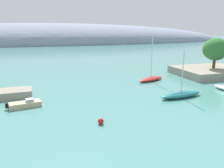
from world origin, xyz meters
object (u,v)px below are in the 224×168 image
(tree_clump_shore, at_px, (215,49))
(mooring_buoy_red, at_px, (101,121))
(sailboat_red_near_shore, at_px, (151,78))
(sailboat_teal_outer_mooring, at_px, (181,94))
(motorboat_sand_foreground, at_px, (25,104))

(tree_clump_shore, xyz_separation_m, mooring_buoy_red, (-34.13, -20.50, -6.10))
(sailboat_red_near_shore, distance_m, sailboat_teal_outer_mooring, 12.90)
(mooring_buoy_red, bearing_deg, sailboat_red_near_shore, 49.79)
(tree_clump_shore, relative_size, mooring_buoy_red, 9.94)
(mooring_buoy_red, bearing_deg, tree_clump_shore, 30.99)
(sailboat_teal_outer_mooring, height_order, motorboat_sand_foreground, sailboat_teal_outer_mooring)
(sailboat_teal_outer_mooring, height_order, mooring_buoy_red, sailboat_teal_outer_mooring)
(sailboat_teal_outer_mooring, xyz_separation_m, mooring_buoy_red, (-15.77, -6.68, -0.15))
(tree_clump_shore, relative_size, sailboat_red_near_shore, 0.72)
(tree_clump_shore, relative_size, sailboat_teal_outer_mooring, 0.89)
(sailboat_teal_outer_mooring, distance_m, motorboat_sand_foreground, 25.19)
(sailboat_red_near_shore, height_order, sailboat_teal_outer_mooring, sailboat_red_near_shore)
(sailboat_red_near_shore, bearing_deg, motorboat_sand_foreground, -1.49)
(sailboat_red_near_shore, bearing_deg, sailboat_teal_outer_mooring, 63.44)
(sailboat_red_near_shore, height_order, motorboat_sand_foreground, sailboat_red_near_shore)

